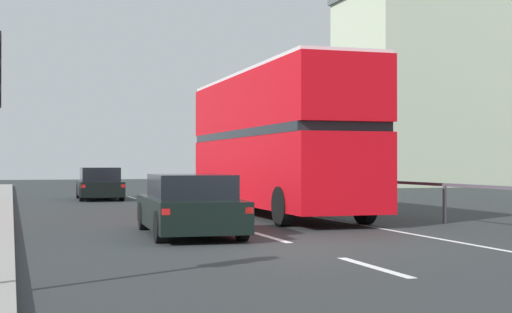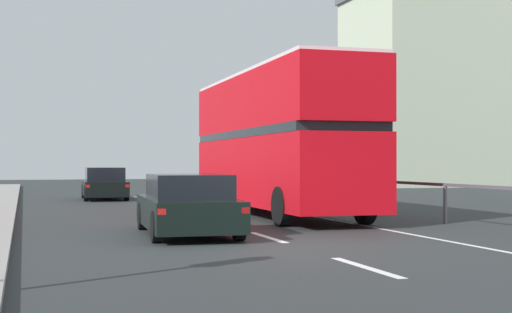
{
  "view_description": "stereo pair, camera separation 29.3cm",
  "coord_description": "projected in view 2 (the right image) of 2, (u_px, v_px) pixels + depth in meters",
  "views": [
    {
      "loc": [
        -5.26,
        -13.57,
        1.59
      ],
      "look_at": [
        0.84,
        5.26,
        1.76
      ],
      "focal_mm": 53.06,
      "sensor_mm": 36.0,
      "label": 1
    },
    {
      "loc": [
        -4.98,
        -13.66,
        1.59
      ],
      "look_at": [
        0.84,
        5.26,
        1.76
      ],
      "focal_mm": 53.06,
      "sensor_mm": 36.0,
      "label": 2
    }
  ],
  "objects": [
    {
      "name": "hatchback_car_near",
      "position": [
        187.0,
        206.0,
        16.64
      ],
      "size": [
        2.09,
        4.57,
        1.34
      ],
      "rotation": [
        0.0,
        0.0,
        -0.06
      ],
      "color": "black",
      "rests_on": "ground"
    },
    {
      "name": "ground_plane",
      "position": [
        295.0,
        248.0,
        14.5
      ],
      "size": [
        73.97,
        120.0,
        0.1
      ],
      "primitive_type": "cube",
      "color": "#292C2E"
    },
    {
      "name": "double_decker_bus_red",
      "position": [
        276.0,
        139.0,
        23.09
      ],
      "size": [
        2.68,
        11.24,
        4.33
      ],
      "rotation": [
        0.0,
        0.0,
        -0.02
      ],
      "color": "red",
      "rests_on": "ground"
    },
    {
      "name": "bridge_side_railing",
      "position": [
        360.0,
        185.0,
        24.75
      ],
      "size": [
        0.1,
        42.0,
        1.06
      ],
      "color": "#514D59",
      "rests_on": "ground"
    },
    {
      "name": "lane_paint_markings",
      "position": [
        255.0,
        214.0,
        23.64
      ],
      "size": [
        3.4,
        46.0,
        0.01
      ],
      "color": "silver",
      "rests_on": "ground"
    },
    {
      "name": "sedan_car_ahead",
      "position": [
        104.0,
        184.0,
        32.72
      ],
      "size": [
        1.96,
        4.35,
        1.39
      ],
      "rotation": [
        0.0,
        0.0,
        -0.04
      ],
      "color": "black",
      "rests_on": "ground"
    },
    {
      "name": "distant_building_block",
      "position": [
        492.0,
        88.0,
        54.11
      ],
      "size": [
        20.65,
        8.74,
        13.9
      ],
      "color": "#AFBA9E",
      "rests_on": "ground"
    }
  ]
}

